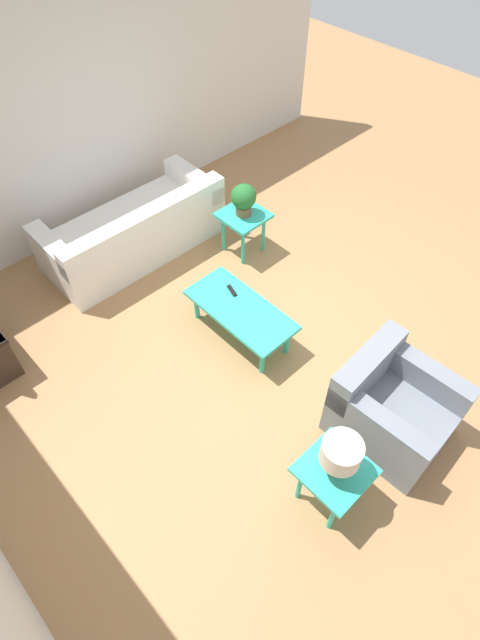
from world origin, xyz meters
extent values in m
plane|color=#A87A4C|center=(0.00, 0.00, 0.00)|extent=(14.00, 14.00, 0.00)
cube|color=silver|center=(3.06, 0.00, 1.35)|extent=(0.12, 7.20, 2.70)
cube|color=white|center=(2.22, 0.21, 0.22)|extent=(0.95, 2.09, 0.43)
cube|color=white|center=(1.87, 0.22, 0.59)|extent=(0.23, 2.08, 0.32)
cube|color=white|center=(2.21, -0.73, 0.54)|extent=(0.92, 0.21, 0.21)
cube|color=white|center=(2.24, 1.15, 0.54)|extent=(0.92, 0.21, 0.21)
cube|color=slate|center=(-1.30, 0.01, 0.20)|extent=(0.95, 0.87, 0.40)
cube|color=slate|center=(-0.95, 0.03, 0.60)|extent=(0.24, 0.84, 0.40)
cube|color=slate|center=(-1.32, 0.34, 0.53)|extent=(0.91, 0.21, 0.26)
cube|color=slate|center=(-1.28, -0.33, 0.53)|extent=(0.91, 0.21, 0.26)
cube|color=#2DB79E|center=(0.40, 0.21, 0.38)|extent=(1.15, 0.53, 0.04)
cylinder|color=#2DB79E|center=(-0.08, 0.04, 0.18)|extent=(0.05, 0.05, 0.36)
cylinder|color=#2DB79E|center=(0.88, 0.04, 0.18)|extent=(0.05, 0.05, 0.36)
cylinder|color=#2DB79E|center=(-0.08, 0.38, 0.18)|extent=(0.05, 0.05, 0.36)
cylinder|color=#2DB79E|center=(0.88, 0.38, 0.18)|extent=(0.05, 0.05, 0.36)
cube|color=#2DB79E|center=(1.32, -0.71, 0.51)|extent=(0.50, 0.50, 0.04)
cylinder|color=#2DB79E|center=(1.15, -0.88, 0.25)|extent=(0.04, 0.04, 0.49)
cylinder|color=#2DB79E|center=(1.49, -0.88, 0.25)|extent=(0.04, 0.04, 0.49)
cylinder|color=#2DB79E|center=(1.15, -0.55, 0.25)|extent=(0.04, 0.04, 0.49)
cylinder|color=#2DB79E|center=(1.49, -0.55, 0.25)|extent=(0.04, 0.04, 0.49)
cube|color=#2DB79E|center=(-1.32, 0.88, 0.51)|extent=(0.50, 0.50, 0.04)
cylinder|color=#2DB79E|center=(-1.49, 0.71, 0.25)|extent=(0.04, 0.04, 0.49)
cylinder|color=#2DB79E|center=(-1.16, 0.71, 0.25)|extent=(0.04, 0.04, 0.49)
cylinder|color=#2DB79E|center=(-1.49, 1.04, 0.25)|extent=(0.04, 0.04, 0.49)
cylinder|color=#2DB79E|center=(-1.16, 1.04, 0.25)|extent=(0.04, 0.04, 0.49)
cylinder|color=brown|center=(1.32, -0.71, 0.59)|extent=(0.18, 0.18, 0.12)
sphere|color=#236B2D|center=(1.32, -0.71, 0.77)|extent=(0.28, 0.28, 0.28)
cylinder|color=red|center=(-1.32, 0.88, 0.62)|extent=(0.11, 0.11, 0.19)
cylinder|color=beige|center=(-1.32, 0.88, 0.82)|extent=(0.29, 0.29, 0.20)
cube|color=black|center=(0.62, 0.11, 0.41)|extent=(0.16, 0.09, 0.02)
camera|label=1|loc=(-1.95, 2.44, 4.05)|focal=28.00mm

